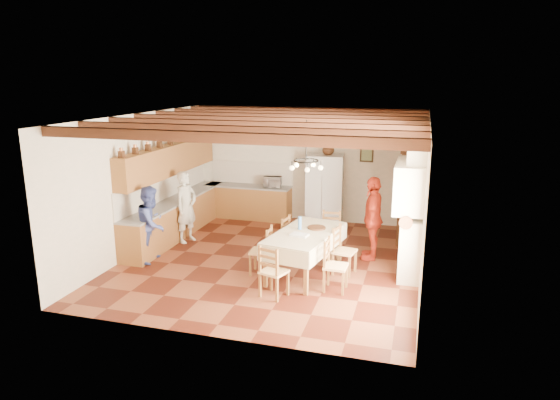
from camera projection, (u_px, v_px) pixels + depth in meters
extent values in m
cube|color=#47180D|center=(272.00, 261.00, 10.49)|extent=(6.00, 6.50, 0.02)
cube|color=silver|center=(271.00, 116.00, 9.75)|extent=(6.00, 6.50, 0.02)
cube|color=#F6E7CF|center=(307.00, 164.00, 13.16)|extent=(6.00, 0.02, 3.00)
cube|color=#F6E7CF|center=(204.00, 241.00, 7.08)|extent=(6.00, 0.02, 3.00)
cube|color=#F6E7CF|center=(140.00, 183.00, 10.93)|extent=(0.02, 6.50, 3.00)
cube|color=#F6E7CF|center=(425.00, 201.00, 9.32)|extent=(0.02, 6.50, 3.00)
cube|color=brown|center=(178.00, 218.00, 12.08)|extent=(0.60, 4.30, 0.86)
cube|color=brown|center=(249.00, 202.00, 13.55)|extent=(2.30, 0.60, 0.86)
cube|color=slate|center=(177.00, 200.00, 11.97)|extent=(0.62, 4.30, 0.04)
cube|color=slate|center=(248.00, 186.00, 13.44)|extent=(2.34, 0.62, 0.04)
cube|color=silver|center=(165.00, 186.00, 11.97)|extent=(0.03, 4.30, 0.60)
cube|color=silver|center=(252.00, 173.00, 13.63)|extent=(2.30, 0.03, 0.60)
cube|color=brown|center=(170.00, 160.00, 11.77)|extent=(0.35, 4.20, 0.70)
cube|color=black|center=(367.00, 154.00, 12.63)|extent=(0.34, 0.03, 0.42)
cube|color=silver|center=(325.00, 190.00, 12.83)|extent=(0.99, 0.84, 1.84)
cube|color=beige|center=(305.00, 233.00, 9.59)|extent=(1.34, 2.12, 0.05)
cube|color=brown|center=(265.00, 266.00, 9.10)|extent=(0.08, 0.08, 0.81)
cube|color=brown|center=(306.00, 274.00, 8.75)|extent=(0.08, 0.08, 0.81)
cube|color=brown|center=(304.00, 239.00, 10.63)|extent=(0.08, 0.08, 0.81)
cube|color=brown|center=(340.00, 244.00, 10.28)|extent=(0.08, 0.08, 0.81)
torus|color=black|center=(306.00, 161.00, 9.24)|extent=(0.47, 0.47, 0.03)
imported|color=beige|center=(186.00, 207.00, 11.51)|extent=(0.55, 0.69, 1.66)
imported|color=#414F9B|center=(152.00, 224.00, 10.30)|extent=(0.70, 0.85, 1.60)
imported|color=#AD2A17|center=(373.00, 218.00, 10.43)|extent=(0.45, 1.05, 1.77)
imported|color=silver|center=(273.00, 182.00, 13.22)|extent=(0.55, 0.44, 0.27)
imported|color=#361C0B|center=(328.00, 149.00, 12.55)|extent=(0.31, 0.31, 0.31)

